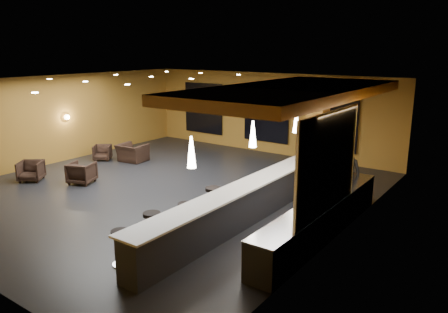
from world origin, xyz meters
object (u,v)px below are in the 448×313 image
Objects in this scene: prep_counter at (320,220)px; bar_stool_4 at (243,191)px; staff_a at (318,176)px; bar_stool_5 at (261,181)px; column at (317,133)px; armchair_d at (132,153)px; bar_counter at (242,206)px; armchair_c at (102,152)px; bar_stool_0 at (120,243)px; bar_stool_3 at (213,198)px; armchair_a at (31,171)px; bar_stool_6 at (282,172)px; armchair_b at (82,173)px; pendant_1 at (253,134)px; bar_stool_1 at (152,225)px; staff_b at (329,170)px; pendant_0 at (191,152)px; pendant_2 at (296,121)px; bar_stool_2 at (185,214)px; staff_c at (346,172)px.

prep_counter is 7.38× the size of bar_stool_4.
staff_a reaches higher than bar_stool_5.
column is 7.61m from armchair_d.
bar_counter is 8.76m from armchair_c.
bar_stool_0 is 3.30m from bar_stool_3.
bar_stool_6 is (7.44, 4.56, 0.13)m from armchair_a.
armchair_b is (-6.45, -0.21, -0.13)m from bar_counter.
staff_a reaches higher than armchair_d.
bar_stool_0 is at bearing -102.45° from pendant_1.
bar_stool_1 is at bearing 134.32° from armchair_d.
bar_stool_4 reaches higher than armchair_c.
bar_stool_0 reaches higher than armchair_d.
armchair_a is (-8.14, -1.57, -2.00)m from pendant_1.
prep_counter reaches higher than bar_stool_1.
staff_b reaches higher than bar_stool_0.
bar_stool_3 reaches higher than armchair_b.
staff_a is at bearing -94.06° from staff_b.
pendant_0 is 0.42× the size of staff_b.
pendant_2 is at bearing 174.82° from armchair_d.
staff_a reaches higher than bar_counter.
armchair_b is (-7.42, -3.68, -0.47)m from staff_b.
bar_stool_4 is at bearing 85.46° from bar_stool_2.
column is at bearing -165.83° from armchair_b.
bar_stool_4 is at bearing 102.20° from pendant_0.
armchair_d is 8.96m from bar_stool_0.
bar_counter is 11.43× the size of pendant_1.
prep_counter is 4.82m from bar_stool_0.
bar_stool_0 reaches higher than bar_stool_5.
armchair_d is at bearing 161.96° from pendant_1.
pendant_0 reaches higher than bar_stool_2.
bar_stool_0 is (6.42, -6.25, 0.15)m from armchair_d.
armchair_b is at bearing 179.57° from staff_a.
bar_stool_2 is at bearing 139.35° from pendant_0.
staff_c reaches higher than bar_stool_3.
bar_stool_2 is at bearing -115.35° from pendant_1.
bar_stool_0 is at bearing -92.57° from bar_stool_4.
armchair_d is 1.45× the size of bar_stool_6.
bar_counter is 1.53m from bar_stool_2.
bar_stool_1 is (-0.95, -2.84, -1.81)m from pendant_1.
bar_stool_2 reaches higher than armchair_d.
bar_stool_6 is at bearing 144.97° from pendant_2.
bar_stool_6 is at bearing -122.12° from column.
pendant_0 is at bearing 141.91° from armchair_b.
bar_stool_5 is at bearing -164.17° from staff_c.
bar_stool_3 is at bearing -132.88° from staff_c.
bar_counter is at bearing -90.00° from column.
prep_counter is at bearing 14.04° from bar_counter.
staff_b is 1.70m from bar_stool_6.
pendant_1 is 0.64× the size of armchair_d.
bar_stool_6 is at bearing 101.31° from bar_counter.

